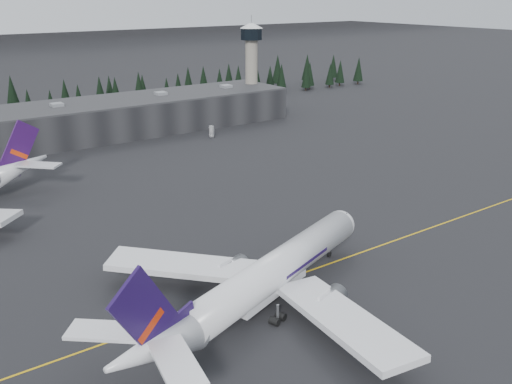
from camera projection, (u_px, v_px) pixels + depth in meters
ground at (315, 263)px, 111.93m from camera, size 1400.00×1400.00×0.00m
taxiline at (322, 266)px, 110.39m from camera, size 400.00×0.40×0.02m
terminal at (87, 121)px, 205.65m from camera, size 160.00×30.00×12.60m
control_tower at (251, 58)px, 243.46m from camera, size 10.00×10.00×37.70m
treeline at (55, 102)px, 233.62m from camera, size 360.00×20.00×15.00m
jet_main at (259, 282)px, 93.47m from camera, size 62.65×56.23×18.99m
gse_vehicle_b at (212, 135)px, 207.80m from camera, size 4.79×3.94×1.54m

